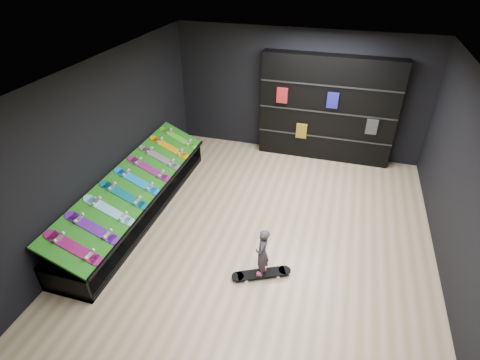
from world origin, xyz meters
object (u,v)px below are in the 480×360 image
(back_shelving, at_px, (327,109))
(child, at_px, (262,261))
(floor_skateboard, at_px, (261,275))
(display_rack, at_px, (138,201))

(back_shelving, distance_m, child, 4.45)
(floor_skateboard, relative_size, child, 1.86)
(display_rack, height_order, back_shelving, back_shelving)
(back_shelving, relative_size, floor_skateboard, 3.20)
(display_rack, bearing_deg, back_shelving, 45.44)
(floor_skateboard, distance_m, child, 0.31)
(back_shelving, xyz_separation_m, floor_skateboard, (-0.51, -4.32, -1.21))
(display_rack, height_order, child, child)
(floor_skateboard, bearing_deg, child, 0.00)
(display_rack, relative_size, floor_skateboard, 4.59)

